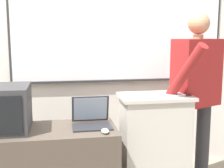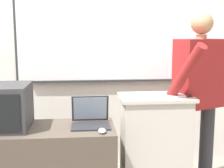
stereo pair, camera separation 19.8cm
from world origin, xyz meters
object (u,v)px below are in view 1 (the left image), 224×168
computer_mouse_by_keyboard (187,93)px  crt_monitor (5,108)px  laptop (91,117)px  wireless_keyboard (159,95)px  computer_mouse_by_laptop (105,131)px  lectern_podium (154,146)px  person_presenter (196,89)px

computer_mouse_by_keyboard → crt_monitor: (-1.51, -0.01, -0.07)m
laptop → wireless_keyboard: 0.61m
laptop → crt_monitor: 0.69m
computer_mouse_by_laptop → crt_monitor: size_ratio=0.23×
lectern_podium → person_presenter: person_presenter is taller
wireless_keyboard → computer_mouse_by_laptop: size_ratio=4.28×
lectern_podium → computer_mouse_by_laptop: size_ratio=9.45×
person_presenter → lectern_podium: bearing=167.0°
person_presenter → wireless_keyboard: bearing=174.2°
crt_monitor → lectern_podium: bearing=3.0°
wireless_keyboard → crt_monitor: bearing=-179.3°
computer_mouse_by_keyboard → wireless_keyboard: bearing=178.1°
wireless_keyboard → crt_monitor: size_ratio=0.97×
laptop → computer_mouse_by_laptop: laptop is taller
person_presenter → crt_monitor: (-1.67, -0.14, -0.08)m
lectern_podium → crt_monitor: 1.32m
wireless_keyboard → computer_mouse_by_laptop: (-0.50, -0.22, -0.23)m
person_presenter → wireless_keyboard: size_ratio=3.89×
computer_mouse_by_keyboard → crt_monitor: bearing=-179.7°
person_presenter → computer_mouse_by_keyboard: (-0.15, -0.14, -0.01)m
computer_mouse_by_laptop → computer_mouse_by_keyboard: bearing=15.7°
lectern_podium → wireless_keyboard: size_ratio=2.21×
person_presenter → laptop: 1.01m
laptop → computer_mouse_by_laptop: bearing=-69.5°
laptop → computer_mouse_by_keyboard: 0.85m
lectern_podium → crt_monitor: crt_monitor is taller
laptop → computer_mouse_by_laptop: size_ratio=3.21×
computer_mouse_by_keyboard → lectern_podium: bearing=167.6°
computer_mouse_by_keyboard → crt_monitor: 1.52m
lectern_podium → computer_mouse_by_keyboard: computer_mouse_by_keyboard is taller
crt_monitor → person_presenter: bearing=4.9°
wireless_keyboard → crt_monitor: crt_monitor is taller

